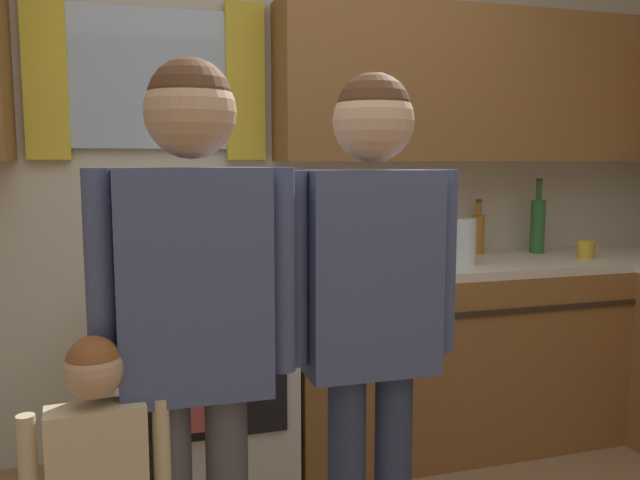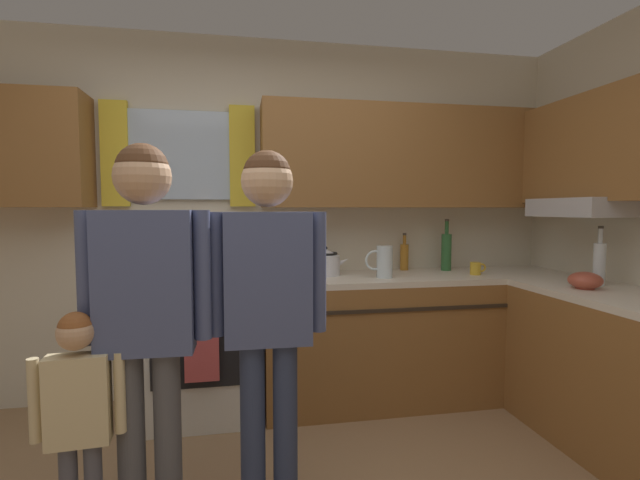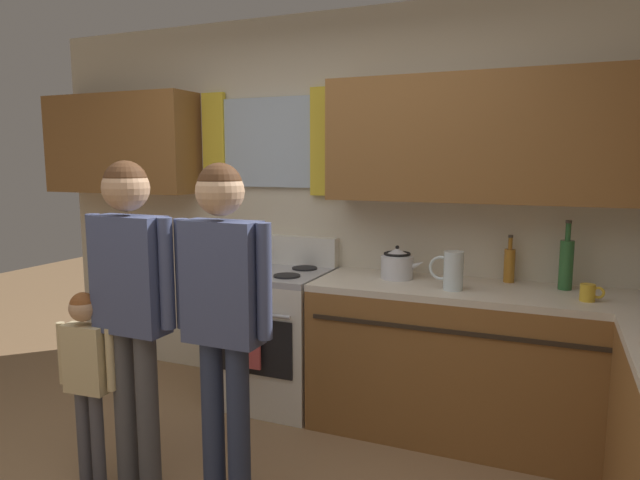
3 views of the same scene
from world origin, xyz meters
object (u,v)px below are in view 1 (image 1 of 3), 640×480
Objects in this scene: bottle_wine_green at (538,224)px; bottle_oil_amber at (478,233)px; mug_mustard_yellow at (586,249)px; adult_in_plaid at (372,295)px; stovetop_kettle at (375,243)px; stove_oven at (202,372)px; water_pitcher at (463,242)px; adult_holding_child at (195,308)px.

bottle_wine_green is 0.32m from bottle_oil_amber.
adult_in_plaid is at bearing -146.40° from mug_mustard_yellow.
stove_oven is at bearing -174.77° from stovetop_kettle.
stovetop_kettle is 1.30m from adult_in_plaid.
water_pitcher is (-0.59, -0.26, -0.04)m from bottle_wine_green.
bottle_oil_amber is 1.04× the size of stovetop_kettle.
stovetop_kettle is 1.59m from adult_holding_child.
bottle_wine_green is 0.96m from stovetop_kettle.
bottle_wine_green is 0.29m from mug_mustard_yellow.
water_pitcher reaches higher than stove_oven.
stove_oven is 0.68× the size of adult_in_plaid.
stovetop_kettle is at bearing -166.45° from bottle_oil_amber.
water_pitcher is 1.72m from adult_holding_child.
adult_in_plaid is at bearing -73.18° from stove_oven.
bottle_oil_amber is 1.78m from adult_in_plaid.
stove_oven is 1.89m from bottle_wine_green.
water_pitcher is (-0.70, -0.01, 0.07)m from mug_mustard_yellow.
bottle_oil_amber is 0.18× the size of adult_holding_child.
stove_oven is at bearing -175.09° from bottle_wine_green.
mug_mustard_yellow is 0.07× the size of adult_in_plaid.
stovetop_kettle is (0.83, 0.08, 0.53)m from stove_oven.
bottle_wine_green is 0.24× the size of adult_in_plaid.
water_pitcher is (-0.28, -0.34, 0.00)m from bottle_oil_amber.
stovetop_kettle is at bearing 52.07° from adult_holding_child.
adult_in_plaid is at bearing 5.71° from adult_holding_child.
stovetop_kettle is at bearing 5.23° from stove_oven.
bottle_wine_green is at bearing -14.26° from bottle_oil_amber.
adult_holding_child is at bearing -152.06° from mug_mustard_yellow.
mug_mustard_yellow is at bearing -66.29° from bottle_wine_green.
stovetop_kettle is (-0.96, -0.08, -0.06)m from bottle_wine_green.
stove_oven is at bearing 174.92° from water_pitcher.
stove_oven is 5.00× the size of water_pitcher.
adult_holding_child is (-1.34, -1.07, 0.01)m from water_pitcher.
stove_oven is at bearing 177.15° from mug_mustard_yellow.
bottle_oil_amber is at bearing 50.30° from water_pitcher.
bottle_wine_green is 1.38× the size of bottle_oil_amber.
adult_in_plaid is (-0.86, -1.02, 0.01)m from water_pitcher.
water_pitcher is (1.20, -0.11, 0.54)m from stove_oven.
adult_holding_child reaches higher than adult_in_plaid.
water_pitcher is at bearing -5.08° from stove_oven.
water_pitcher is at bearing 49.99° from adult_in_plaid.
stove_oven reaches higher than mug_mustard_yellow.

